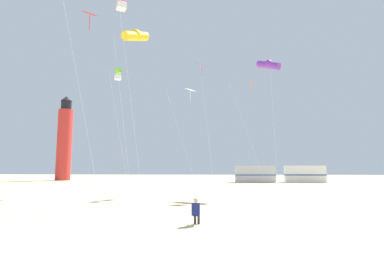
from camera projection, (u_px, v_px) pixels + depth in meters
kite_flyer_standing at (196, 211)px, 12.78m from camera, size 0.36×0.52×1.16m
kite_diamond_scarlet at (89, 22)px, 20.22m from camera, size 2.70×2.27×13.14m
kite_box_rainbow at (122, 2)px, 20.66m from camera, size 2.18×2.18×14.49m
kite_tube_gold at (136, 36)px, 22.37m from camera, size 2.45×2.81×13.01m
kite_tube_violet at (268, 65)px, 29.14m from camera, size 2.32×2.19×13.16m
kite_diamond_white at (190, 94)px, 29.37m from camera, size 3.35×2.98×10.33m
kite_diamond_magenta at (202, 71)px, 30.05m from camera, size 1.85×1.85×13.05m
kite_box_lime at (118, 74)px, 30.38m from camera, size 2.00×1.98×12.51m
kite_diamond_orange at (251, 86)px, 26.20m from camera, size 3.20×2.77×10.25m
lighthouse_distant at (64, 140)px, 59.03m from camera, size 2.80×2.80×16.80m
rv_van_silver at (255, 174)px, 49.78m from camera, size 6.54×2.63×2.80m
rv_van_white at (305, 174)px, 50.02m from camera, size 6.60×2.82×2.80m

